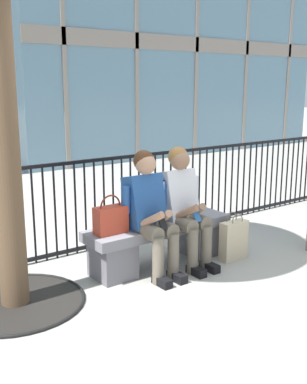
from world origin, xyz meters
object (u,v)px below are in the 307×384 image
seated_person_with_phone (150,209)px  shopping_bag (234,240)px  handbag_on_bench (111,219)px  stone_bench (159,239)px  seated_person_companion (184,203)px

seated_person_with_phone → shopping_bag: bearing=-12.8°
handbag_on_bench → stone_bench: bearing=1.0°
stone_bench → seated_person_companion: 0.45m
handbag_on_bench → seated_person_companion: bearing=-8.5°
stone_bench → seated_person_companion: seated_person_companion is taller
seated_person_with_phone → handbag_on_bench: size_ratio=3.25×
seated_person_companion → handbag_on_bench: 0.80m
stone_bench → seated_person_companion: bearing=-31.4°
handbag_on_bench → seated_person_with_phone: bearing=-17.8°
handbag_on_bench → shopping_bag: bearing=-14.3°
stone_bench → seated_person_with_phone: size_ratio=1.32×
stone_bench → shopping_bag: 0.81m
seated_person_with_phone → shopping_bag: seated_person_with_phone is taller
seated_person_companion → shopping_bag: 0.71m
seated_person_with_phone → handbag_on_bench: seated_person_with_phone is taller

